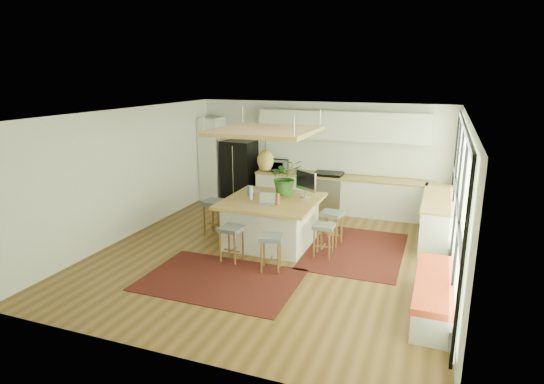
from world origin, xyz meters
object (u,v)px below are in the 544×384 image
at_px(island_plant, 285,180).
at_px(laptop, 267,199).
at_px(fridge, 239,168).
at_px(stool_near_right, 271,251).
at_px(island, 272,222).
at_px(stool_right_front, 324,239).
at_px(stool_near_left, 232,243).
at_px(monitor, 306,185).
at_px(stool_left_side, 216,219).
at_px(stool_right_back, 332,228).
at_px(microwave, 277,164).

bearing_deg(island_plant, laptop, -94.51).
relative_size(fridge, stool_near_right, 2.54).
distance_m(island, island_plant, 0.92).
xyz_separation_m(stool_right_front, island_plant, (-1.06, 0.83, 0.87)).
height_order(stool_near_left, island_plant, island_plant).
height_order(island, stool_near_left, island).
distance_m(fridge, island, 3.27).
bearing_deg(island, monitor, 36.88).
xyz_separation_m(stool_near_right, laptop, (-0.42, 0.87, 0.70)).
height_order(stool_near_right, stool_right_front, stool_near_right).
bearing_deg(monitor, stool_left_side, -135.37).
bearing_deg(monitor, fridge, 171.43).
bearing_deg(stool_right_back, island, -162.85).
bearing_deg(stool_near_right, stool_right_front, 52.69).
xyz_separation_m(stool_left_side, island_plant, (1.41, 0.47, 0.87)).
xyz_separation_m(laptop, monitor, (0.54, 0.81, 0.14)).
relative_size(microwave, island_plant, 0.71).
bearing_deg(fridge, stool_left_side, -71.21).
xyz_separation_m(stool_near_right, microwave, (-1.31, 3.91, 0.75)).
bearing_deg(stool_near_right, stool_near_left, 171.25).
bearing_deg(island, island_plant, 77.78).
distance_m(stool_right_front, microwave, 3.68).
bearing_deg(stool_near_left, island_plant, 73.84).
xyz_separation_m(stool_right_front, microwave, (-2.02, 2.97, 0.75)).
bearing_deg(stool_left_side, monitor, 12.01).
bearing_deg(microwave, stool_left_side, -102.20).
bearing_deg(stool_right_front, fridge, 136.36).
xyz_separation_m(fridge, stool_near_right, (2.37, -3.87, -0.57)).
xyz_separation_m(stool_near_left, stool_right_front, (1.53, 0.80, 0.00)).
bearing_deg(monitor, microwave, 155.52).
bearing_deg(stool_right_back, stool_near_right, -113.61).
distance_m(stool_near_right, island_plant, 1.99).
bearing_deg(fridge, stool_right_front, -38.10).
height_order(fridge, stool_right_front, fridge).
bearing_deg(island_plant, stool_near_right, -78.73).
relative_size(fridge, stool_right_front, 2.59).
distance_m(stool_near_right, monitor, 1.89).
height_order(monitor, island_plant, island_plant).
distance_m(fridge, stool_right_back, 3.85).
distance_m(stool_left_side, laptop, 1.56).
bearing_deg(island, microwave, 107.81).
bearing_deg(stool_near_right, stool_left_side, 143.81).
bearing_deg(microwave, fridge, 179.70).
xyz_separation_m(laptop, microwave, (-0.89, 3.03, 0.05)).
xyz_separation_m(fridge, stool_right_front, (3.08, -2.93, -0.57)).
distance_m(fridge, stool_right_front, 4.29).
height_order(island, island_plant, island_plant).
relative_size(stool_right_back, microwave, 1.31).
bearing_deg(stool_near_left, stool_right_front, 27.68).
bearing_deg(island, stool_right_front, -15.31).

